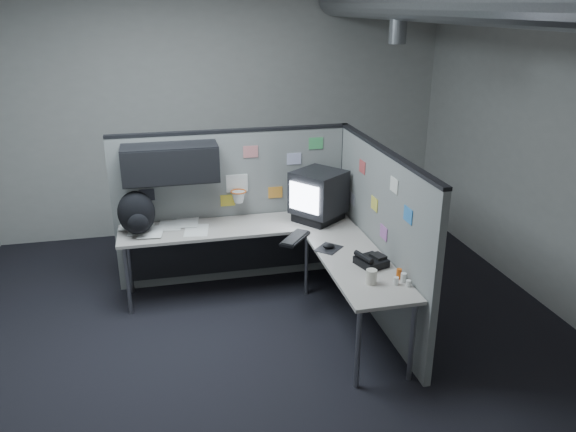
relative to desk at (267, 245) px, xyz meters
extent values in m
cube|color=black|center=(-0.15, -0.70, -0.62)|extent=(5.60, 5.60, 0.01)
cube|color=#9E9E99|center=(-0.15, 2.10, 0.99)|extent=(5.60, 0.01, 3.20)
cube|color=#9E9E99|center=(-0.15, -3.51, 0.99)|extent=(5.60, 0.01, 3.20)
cube|color=#9E9E99|center=(2.66, -0.70, 0.99)|extent=(0.01, 5.60, 3.20)
cylinder|color=slate|center=(1.25, 0.10, 1.99)|extent=(0.16, 0.16, 0.30)
cube|color=slate|center=(-0.23, 0.60, 0.19)|extent=(2.43, 0.06, 1.60)
cube|color=black|center=(-0.23, 0.60, 1.00)|extent=(2.43, 0.07, 0.03)
cube|color=black|center=(0.95, 0.60, 0.19)|extent=(0.07, 0.07, 1.60)
cube|color=black|center=(-0.85, 0.40, 0.76)|extent=(0.90, 0.35, 0.35)
cube|color=black|center=(-0.85, 0.22, 0.76)|extent=(0.90, 0.02, 0.33)
cube|color=silver|center=(-0.20, 0.56, 0.47)|extent=(0.22, 0.02, 0.18)
torus|color=#D85914|center=(-0.20, 0.47, 0.41)|extent=(0.16, 0.16, 0.01)
cone|color=white|center=(-0.20, 0.47, 0.35)|extent=(0.14, 0.14, 0.11)
cube|color=#26262D|center=(-1.10, 0.56, 0.41)|extent=(0.15, 0.01, 0.12)
cube|color=#D87F7F|center=(-0.05, 0.56, 0.79)|extent=(0.15, 0.01, 0.12)
cube|color=orange|center=(0.20, 0.56, 0.34)|extent=(0.15, 0.01, 0.12)
cube|color=silver|center=(0.40, 0.56, 0.69)|extent=(0.15, 0.01, 0.12)
cube|color=#4CB266|center=(0.63, 0.56, 0.84)|extent=(0.15, 0.01, 0.12)
cube|color=gold|center=(-0.30, 0.56, 0.29)|extent=(0.15, 0.01, 0.12)
cube|color=slate|center=(0.95, -0.49, 0.19)|extent=(0.06, 2.23, 1.60)
cube|color=black|center=(0.95, -0.49, 1.00)|extent=(0.07, 2.23, 0.03)
cube|color=#CC4C4C|center=(0.92, -0.05, 0.74)|extent=(0.01, 0.15, 0.12)
cube|color=#E5D84C|center=(0.92, -0.40, 0.49)|extent=(0.01, 0.15, 0.12)
cube|color=silver|center=(0.92, -0.80, 0.79)|extent=(0.01, 0.15, 0.12)
cube|color=gray|center=(0.92, 0.20, 0.34)|extent=(0.01, 0.15, 0.12)
cube|color=#337FCC|center=(0.92, -1.10, 0.64)|extent=(0.01, 0.15, 0.12)
cube|color=#B266B2|center=(0.92, -0.65, 0.31)|extent=(0.01, 0.15, 0.12)
cube|color=#ABA39A|center=(-0.25, 0.28, 0.10)|extent=(2.30, 0.56, 0.03)
cube|color=#ABA39A|center=(0.63, -0.78, 0.10)|extent=(0.56, 1.55, 0.03)
cube|color=black|center=(-0.25, 0.50, -0.21)|extent=(2.18, 0.02, 0.55)
cylinder|color=gray|center=(-1.33, 0.06, -0.26)|extent=(0.04, 0.04, 0.70)
cylinder|color=gray|center=(-1.33, 0.50, -0.26)|extent=(0.04, 0.04, 0.70)
cylinder|color=gray|center=(0.41, 0.06, -0.26)|extent=(0.04, 0.04, 0.70)
cylinder|color=gray|center=(0.41, -1.48, -0.26)|extent=(0.04, 0.04, 0.70)
cylinder|color=gray|center=(0.85, -1.48, -0.26)|extent=(0.04, 0.04, 0.70)
cube|color=black|center=(0.58, 0.25, 0.16)|extent=(0.56, 0.55, 0.09)
cube|color=black|center=(0.58, 0.25, 0.41)|extent=(0.63, 0.63, 0.43)
cube|color=#D1E0F9|center=(0.39, 0.10, 0.41)|extent=(0.22, 0.29, 0.28)
cube|color=black|center=(0.23, -0.20, 0.13)|extent=(0.36, 0.40, 0.02)
cube|color=black|center=(0.23, -0.20, 0.15)|extent=(0.32, 0.37, 0.01)
cube|color=black|center=(0.48, -0.47, 0.12)|extent=(0.29, 0.29, 0.01)
ellipsoid|color=black|center=(0.48, -0.47, 0.14)|extent=(0.11, 0.07, 0.04)
cube|color=black|center=(0.73, -0.87, 0.15)|extent=(0.28, 0.29, 0.06)
cylinder|color=black|center=(0.65, -0.88, 0.20)|extent=(0.11, 0.22, 0.05)
cube|color=black|center=(0.79, -0.86, 0.19)|extent=(0.13, 0.15, 0.02)
cylinder|color=silver|center=(0.87, -1.22, 0.15)|extent=(0.06, 0.06, 0.07)
cylinder|color=silver|center=(0.79, -1.25, 0.15)|extent=(0.05, 0.05, 0.06)
cylinder|color=silver|center=(0.88, -1.30, 0.14)|extent=(0.05, 0.05, 0.05)
cylinder|color=#D85914|center=(0.86, -1.16, 0.16)|extent=(0.05, 0.05, 0.09)
cylinder|color=beige|center=(0.61, -1.19, 0.18)|extent=(0.09, 0.09, 0.12)
cube|color=white|center=(-0.65, 0.24, 0.12)|extent=(0.27, 0.35, 0.00)
cube|color=white|center=(-0.89, 0.43, 0.12)|extent=(0.26, 0.34, 0.00)
cube|color=white|center=(-1.17, 0.36, 0.12)|extent=(0.26, 0.34, 0.00)
cube|color=white|center=(-0.73, 0.46, 0.13)|extent=(0.27, 0.35, 0.00)
cube|color=white|center=(-1.08, 0.26, 0.13)|extent=(0.26, 0.34, 0.00)
cube|color=white|center=(-1.26, 0.50, 0.13)|extent=(0.27, 0.35, 0.00)
ellipsoid|color=black|center=(-1.20, 0.28, 0.33)|extent=(0.40, 0.33, 0.43)
ellipsoid|color=black|center=(-1.18, 0.14, 0.27)|extent=(0.21, 0.15, 0.19)
camera|label=1|loc=(-0.91, -4.88, 2.18)|focal=35.00mm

